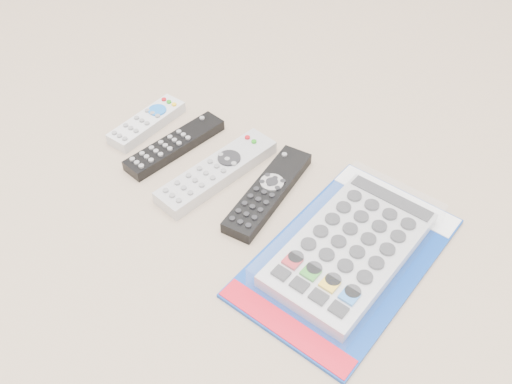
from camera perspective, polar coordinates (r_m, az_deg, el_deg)
The scene contains 5 objects.
remote_small_grey at distance 1.05m, azimuth -10.86°, elevation 6.85°, with size 0.06×0.16×0.02m.
remote_slim_black at distance 0.99m, azimuth -8.15°, elevation 4.68°, with size 0.08×0.20×0.02m.
remote_silver_dvd at distance 0.93m, azimuth -3.95°, elevation 2.05°, with size 0.10×0.23×0.03m.
remote_large_black at distance 0.90m, azimuth 1.22°, elevation 0.04°, with size 0.06×0.21×0.02m.
jumbo_remote_packaged at distance 0.82m, azimuth 9.40°, elevation -5.46°, with size 0.23×0.35×0.04m.
Camera 1 is at (0.41, -0.54, 0.65)m, focal length 40.00 mm.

